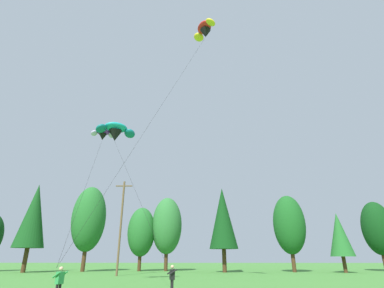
% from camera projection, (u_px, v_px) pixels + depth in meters
% --- Properties ---
extents(treeline_tree_b, '(4.47, 4.47, 13.04)m').
position_uv_depth(treeline_tree_b, '(34.00, 215.00, 45.28)').
color(treeline_tree_b, '#472D19').
rests_on(treeline_tree_b, ground_plane).
extents(treeline_tree_c, '(5.37, 5.37, 13.21)m').
position_uv_depth(treeline_tree_c, '(89.00, 219.00, 47.85)').
color(treeline_tree_c, '#472D19').
rests_on(treeline_tree_c, ground_plane).
extents(treeline_tree_d, '(4.50, 4.50, 9.99)m').
position_uv_depth(treeline_tree_d, '(141.00, 232.00, 48.70)').
color(treeline_tree_d, '#472D19').
rests_on(treeline_tree_d, ground_plane).
extents(treeline_tree_e, '(4.97, 4.97, 11.74)m').
position_uv_depth(treeline_tree_e, '(167.00, 225.00, 49.38)').
color(treeline_tree_e, '#472D19').
rests_on(treeline_tree_e, ground_plane).
extents(treeline_tree_f, '(4.36, 4.36, 12.56)m').
position_uv_depth(treeline_tree_f, '(223.00, 218.00, 45.83)').
color(treeline_tree_f, '#472D19').
rests_on(treeline_tree_f, ground_plane).
extents(treeline_tree_g, '(4.88, 4.88, 11.41)m').
position_uv_depth(treeline_tree_g, '(289.00, 224.00, 46.02)').
color(treeline_tree_g, '#472D19').
rests_on(treeline_tree_g, ground_plane).
extents(treeline_tree_h, '(3.46, 3.46, 8.45)m').
position_uv_depth(treeline_tree_h, '(339.00, 234.00, 43.91)').
color(treeline_tree_h, '#472D19').
rests_on(treeline_tree_h, ground_plane).
extents(treeline_tree_i, '(4.74, 4.74, 10.90)m').
position_uv_depth(treeline_tree_i, '(377.00, 228.00, 48.35)').
color(treeline_tree_i, '#472D19').
rests_on(treeline_tree_i, ground_plane).
extents(utility_pole, '(2.20, 0.26, 11.59)m').
position_uv_depth(utility_pole, '(121.00, 224.00, 37.24)').
color(utility_pole, brown).
rests_on(utility_pole, ground_plane).
extents(kite_flyer_near, '(0.70, 0.72, 1.69)m').
position_uv_depth(kite_flyer_near, '(59.00, 281.00, 15.33)').
color(kite_flyer_near, black).
rests_on(kite_flyer_near, ground_plane).
extents(kite_flyer_mid, '(0.70, 0.72, 1.69)m').
position_uv_depth(kite_flyer_mid, '(172.00, 277.00, 18.11)').
color(kite_flyer_mid, black).
rests_on(kite_flyer_mid, ground_plane).
extents(parafoil_kite_high_red_yellow, '(9.89, 10.63, 24.83)m').
position_uv_depth(parafoil_kite_high_red_yellow, '(205.00, 30.00, 32.34)').
color(parafoil_kite_high_red_yellow, red).
extents(parafoil_kite_mid_teal, '(8.01, 7.71, 12.95)m').
position_uv_depth(parafoil_kite_mid_teal, '(116.00, 131.00, 28.57)').
color(parafoil_kite_mid_teal, teal).
extents(parafoil_kite_far_purple, '(2.82, 9.97, 12.33)m').
position_uv_depth(parafoil_kite_far_purple, '(103.00, 134.00, 28.58)').
color(parafoil_kite_far_purple, purple).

